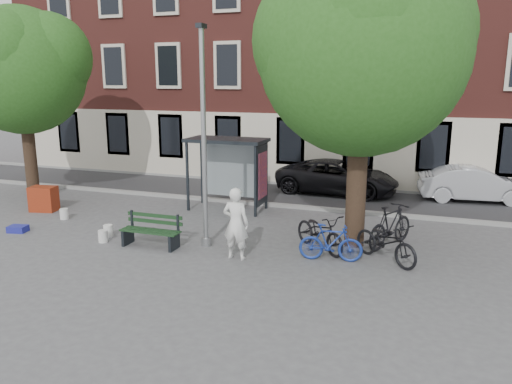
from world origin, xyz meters
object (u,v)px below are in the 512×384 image
object	(u,v)px
lamppost	(204,150)
bike_c	(386,242)
bike_a	(320,232)
car_silver	(475,184)
red_stand	(44,199)
bench	(151,232)
bike_b	(331,243)
bus_shelter	(238,158)
bike_d	(391,226)
painter	(236,224)
car_dark	(337,177)
notice_sign	(354,196)

from	to	relation	value
lamppost	bike_c	bearing A→B (deg)	4.54
bike_a	car_silver	bearing A→B (deg)	10.55
lamppost	red_stand	xyz separation A→B (m)	(-7.21, 1.58, -2.33)
bench	car_silver	distance (m)	12.77
bench	bike_b	world-z (taller)	bike_b
bus_shelter	bench	distance (m)	4.98
bench	bike_c	world-z (taller)	bike_c
red_stand	bike_b	bearing A→B (deg)	-8.46
bike_c	bike_d	world-z (taller)	bike_d
lamppost	painter	size ratio (longest dim) A/B	3.15
painter	bike_a	world-z (taller)	painter
bus_shelter	bench	bearing A→B (deg)	-100.21
bike_b	car_dark	distance (m)	8.19
painter	bench	world-z (taller)	painter
painter	car_dark	bearing A→B (deg)	-97.50
bike_a	lamppost	bearing A→B (deg)	143.53
lamppost	car_dark	bearing A→B (deg)	74.13
bike_c	car_silver	world-z (taller)	car_silver
red_stand	bike_c	bearing A→B (deg)	-5.57
bike_d	car_dark	bearing A→B (deg)	-39.03
bike_c	painter	bearing A→B (deg)	143.78
bus_shelter	painter	size ratio (longest dim) A/B	1.47
car_silver	car_dark	bearing A→B (deg)	86.35
bus_shelter	bike_d	xyz separation A→B (m)	(5.60, -2.42, -1.30)
bench	car_dark	world-z (taller)	car_dark
bike_b	bike_d	distance (m)	2.20
car_dark	car_silver	xyz separation A→B (m)	(5.35, 0.35, -0.00)
red_stand	bus_shelter	bearing A→B (deg)	20.90
bike_a	red_stand	world-z (taller)	bike_a
painter	bench	distance (m)	2.71
red_stand	car_silver	bearing A→B (deg)	24.65
car_silver	bench	bearing A→B (deg)	127.21
bench	car_silver	bearing A→B (deg)	44.33
painter	bike_a	bearing A→B (deg)	-144.83
bus_shelter	red_stand	distance (m)	7.22
bike_a	car_silver	world-z (taller)	car_silver
bike_a	painter	bearing A→B (deg)	166.35
bike_b	car_silver	bearing A→B (deg)	-33.58
bench	red_stand	world-z (taller)	bench
bike_b	red_stand	world-z (taller)	bike_b
bench	bike_d	size ratio (longest dim) A/B	0.86
bike_a	notice_sign	size ratio (longest dim) A/B	1.07
car_silver	red_stand	bearing A→B (deg)	107.26
bike_a	bike_b	size ratio (longest dim) A/B	1.23
bus_shelter	red_stand	bearing A→B (deg)	-159.10
painter	bike_c	bearing A→B (deg)	-164.41
bike_b	bench	bearing A→B (deg)	88.08
notice_sign	car_silver	bearing A→B (deg)	62.52
bike_a	bike_d	distance (m)	2.07
painter	red_stand	size ratio (longest dim) A/B	2.16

